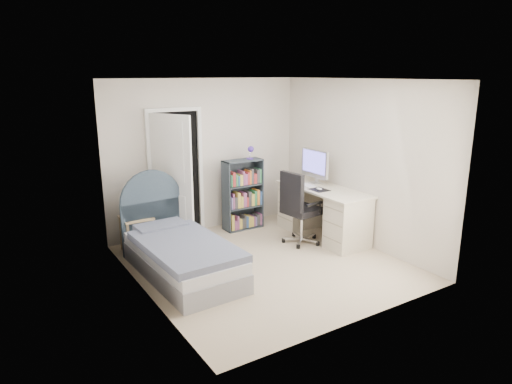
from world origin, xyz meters
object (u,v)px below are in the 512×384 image
bed (180,253)px  floor_lamp (175,209)px  nightstand (136,225)px  office_chair (298,205)px  bookcase (244,197)px  desk (322,210)px

bed → floor_lamp: 1.15m
nightstand → floor_lamp: floor_lamp is taller
nightstand → office_chair: bearing=-24.8°
nightstand → bookcase: bookcase is taller
desk → floor_lamp: bearing=154.9°
nightstand → bookcase: (1.88, 0.06, 0.14)m
nightstand → desk: (2.73, -0.98, 0.03)m
floor_lamp → bookcase: size_ratio=0.97×
desk → bed: bearing=-178.5°
nightstand → floor_lamp: 0.65m
bed → floor_lamp: size_ratio=1.49×
floor_lamp → nightstand: bearing=-179.2°
desk → office_chair: bearing=-175.3°
bed → office_chair: (1.97, 0.02, 0.35)m
floor_lamp → bed: bearing=-110.1°
nightstand → floor_lamp: bearing=0.8°
office_chair → bed: bearing=-179.3°
nightstand → desk: bearing=-19.7°
bed → bookcase: bearing=33.9°
bookcase → nightstand: bearing=-178.2°
nightstand → bookcase: size_ratio=0.44×
bookcase → bed: bearing=-146.1°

